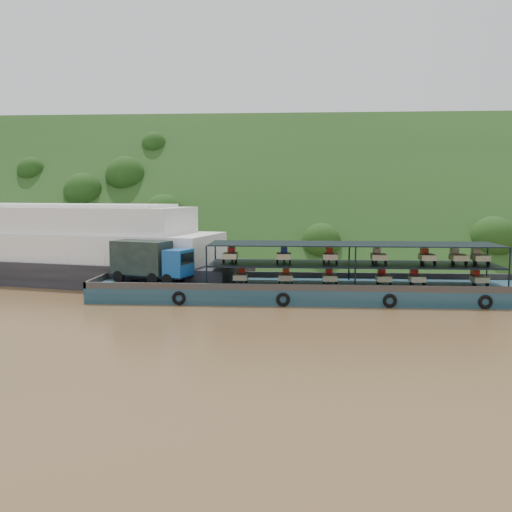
{
  "coord_description": "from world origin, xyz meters",
  "views": [
    {
      "loc": [
        1.27,
        -45.51,
        8.57
      ],
      "look_at": [
        -2.0,
        3.0,
        3.2
      ],
      "focal_mm": 40.0,
      "sensor_mm": 36.0,
      "label": 1
    }
  ],
  "objects": [
    {
      "name": "cargo_barge",
      "position": [
        1.36,
        0.62,
        1.16
      ],
      "size": [
        35.0,
        7.18,
        4.64
      ],
      "color": "#133442",
      "rests_on": "ground"
    },
    {
      "name": "passenger_ferry",
      "position": [
        -21.62,
        8.76,
        3.26
      ],
      "size": [
        38.32,
        17.46,
        7.53
      ],
      "rotation": [
        0.0,
        0.0,
        -0.23
      ],
      "color": "black",
      "rests_on": "ground"
    },
    {
      "name": "ground",
      "position": [
        0.0,
        0.0,
        0.0
      ],
      "size": [
        160.0,
        160.0,
        0.0
      ],
      "primitive_type": "plane",
      "color": "brown",
      "rests_on": "ground"
    },
    {
      "name": "hillside",
      "position": [
        0.0,
        36.0,
        0.0
      ],
      "size": [
        140.0,
        39.6,
        39.6
      ],
      "primitive_type": "cube",
      "rotation": [
        0.79,
        0.0,
        0.0
      ],
      "color": "#1A3613",
      "rests_on": "ground"
    }
  ]
}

